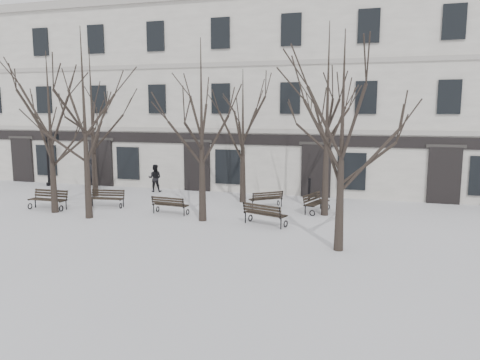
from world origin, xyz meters
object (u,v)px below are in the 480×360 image
at_px(bench_4, 266,199).
at_px(bench_2, 264,213).
at_px(bench_1, 170,204).
at_px(tree_3, 343,115).
at_px(tree_0, 49,113).
at_px(bench_0, 49,199).
at_px(bench_3, 107,198).
at_px(tree_2, 201,109).
at_px(lamp_post, 51,155).
at_px(bench_5, 316,202).
at_px(tree_1, 84,100).

bearing_deg(bench_4, bench_2, 63.32).
bearing_deg(bench_1, bench_2, 176.18).
xyz_separation_m(tree_3, bench_4, (-4.03, 6.17, -4.14)).
bearing_deg(tree_0, bench_0, 146.01).
distance_m(bench_3, bench_4, 7.87).
bearing_deg(tree_2, bench_0, 179.50).
distance_m(tree_0, tree_3, 13.47).
distance_m(bench_2, lamp_post, 16.55).
height_order(tree_0, bench_4, tree_0).
distance_m(bench_3, bench_5, 10.20).
xyz_separation_m(bench_0, bench_4, (9.99, 3.40, -0.06)).
xyz_separation_m(bench_4, lamp_post, (-14.53, 2.60, 1.54)).
bearing_deg(bench_3, bench_2, -17.39).
xyz_separation_m(bench_0, bench_5, (12.45, 3.05, -0.03)).
bearing_deg(bench_1, bench_0, 11.79).
bearing_deg(tree_3, bench_0, 168.83).
relative_size(tree_2, bench_0, 4.10).
distance_m(bench_1, lamp_post, 12.01).
distance_m(tree_1, bench_4, 9.56).
xyz_separation_m(tree_1, bench_1, (3.15, 1.68, -4.70)).
distance_m(bench_2, bench_4, 3.61).
bearing_deg(bench_0, bench_2, -0.68).
height_order(bench_4, bench_5, bench_5).
bearing_deg(bench_5, tree_2, 142.59).
bearing_deg(bench_0, tree_0, -33.98).
relative_size(tree_0, bench_2, 3.77).
relative_size(bench_5, lamp_post, 0.54).
bearing_deg(lamp_post, tree_3, -25.28).
bearing_deg(lamp_post, bench_0, -52.83).
xyz_separation_m(bench_3, lamp_post, (-6.96, 4.75, 1.52)).
height_order(tree_3, bench_4, tree_3).
relative_size(bench_4, lamp_post, 0.47).
xyz_separation_m(bench_0, bench_3, (2.41, 1.24, -0.05)).
xyz_separation_m(tree_2, bench_3, (-5.57, 1.31, -4.35)).
height_order(bench_1, bench_3, bench_3).
height_order(tree_2, bench_2, tree_2).
distance_m(tree_1, tree_2, 5.14).
distance_m(tree_0, bench_0, 4.20).
xyz_separation_m(tree_1, lamp_post, (-7.49, 7.02, -3.17)).
height_order(bench_2, lamp_post, lamp_post).
height_order(tree_0, tree_3, tree_0).
distance_m(tree_2, bench_2, 5.12).
height_order(tree_0, bench_0, tree_0).
relative_size(tree_2, lamp_post, 2.24).
xyz_separation_m(tree_3, bench_2, (-3.26, 2.64, -4.08)).
distance_m(tree_1, bench_1, 5.90).
relative_size(tree_2, bench_1, 4.43).
xyz_separation_m(bench_3, bench_5, (10.04, 1.80, 0.02)).
height_order(tree_0, lamp_post, tree_0).
relative_size(tree_0, lamp_post, 2.15).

